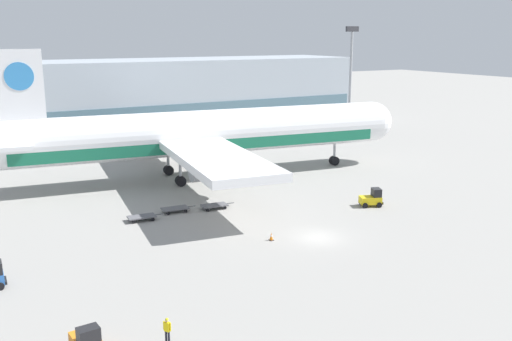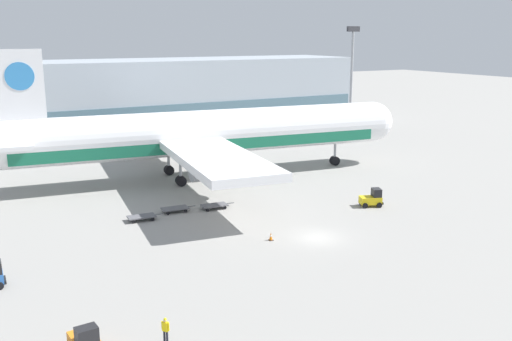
# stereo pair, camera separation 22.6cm
# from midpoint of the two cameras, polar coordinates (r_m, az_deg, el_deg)

# --- Properties ---
(ground_plane) EXTENTS (400.00, 400.00, 0.00)m
(ground_plane) POSITION_cam_midpoint_polar(r_m,az_deg,el_deg) (54.09, 6.02, -6.71)
(ground_plane) COLOR gray
(terminal_building) EXTENTS (90.00, 18.20, 14.00)m
(terminal_building) POSITION_cam_midpoint_polar(r_m,az_deg,el_deg) (112.28, -12.12, 7.17)
(terminal_building) COLOR #9EA8B2
(terminal_building) RESTS_ON ground_plane
(light_mast) EXTENTS (2.80, 0.50, 20.21)m
(light_mast) POSITION_cam_midpoint_polar(r_m,az_deg,el_deg) (113.24, 9.39, 9.83)
(light_mast) COLOR #9EA0A5
(light_mast) RESTS_ON ground_plane
(airplane_main) EXTENTS (57.93, 48.63, 17.00)m
(airplane_main) POSITION_cam_midpoint_polar(r_m,az_deg,el_deg) (75.16, -5.90, 3.59)
(airplane_main) COLOR white
(airplane_main) RESTS_ON ground_plane
(baggage_tug_mid) EXTENTS (2.79, 2.36, 2.00)m
(baggage_tug_mid) POSITION_cam_midpoint_polar(r_m,az_deg,el_deg) (64.55, 11.42, -2.75)
(baggage_tug_mid) COLOR yellow
(baggage_tug_mid) RESTS_ON ground_plane
(baggage_dolly_lead) EXTENTS (3.75, 1.72, 0.48)m
(baggage_dolly_lead) POSITION_cam_midpoint_polar(r_m,az_deg,el_deg) (59.71, -11.46, -4.57)
(baggage_dolly_lead) COLOR #56565B
(baggage_dolly_lead) RESTS_ON ground_plane
(baggage_dolly_second) EXTENTS (3.75, 1.72, 0.48)m
(baggage_dolly_second) POSITION_cam_midpoint_polar(r_m,az_deg,el_deg) (61.86, -8.19, -3.80)
(baggage_dolly_second) COLOR #56565B
(baggage_dolly_second) RESTS_ON ground_plane
(baggage_dolly_third) EXTENTS (3.75, 1.72, 0.48)m
(baggage_dolly_third) POSITION_cam_midpoint_polar(r_m,az_deg,el_deg) (62.54, -4.28, -3.51)
(baggage_dolly_third) COLOR #56565B
(baggage_dolly_third) RESTS_ON ground_plane
(ground_crew_near) EXTENTS (0.39, 0.48, 1.69)m
(ground_crew_near) POSITION_cam_midpoint_polar(r_m,az_deg,el_deg) (36.65, -9.05, -15.34)
(ground_crew_near) COLOR black
(ground_crew_near) RESTS_ON ground_plane
(traffic_cone_near) EXTENTS (0.40, 0.40, 0.75)m
(traffic_cone_near) POSITION_cam_midpoint_polar(r_m,az_deg,el_deg) (53.07, 1.41, -6.61)
(traffic_cone_near) COLOR black
(traffic_cone_near) RESTS_ON ground_plane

